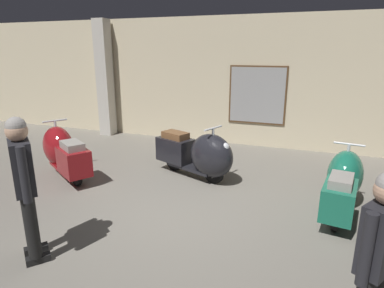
# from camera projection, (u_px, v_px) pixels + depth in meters

# --- Properties ---
(ground_plane) EXTENTS (60.00, 60.00, 0.00)m
(ground_plane) POSITION_uv_depth(u_px,v_px,m) (177.00, 212.00, 4.98)
(ground_plane) COLOR slate
(showroom_back_wall) EXTENTS (18.00, 0.63, 3.21)m
(showroom_back_wall) POSITION_uv_depth(u_px,v_px,m) (234.00, 82.00, 8.30)
(showroom_back_wall) COLOR beige
(showroom_back_wall) RESTS_ON ground
(scooter_0) EXTENTS (1.72, 1.33, 1.06)m
(scooter_0) POSITION_uv_depth(u_px,v_px,m) (63.00, 151.00, 6.37)
(scooter_0) COLOR black
(scooter_0) RESTS_ON ground
(scooter_1) EXTENTS (1.80, 1.11, 1.06)m
(scooter_1) POSITION_uv_depth(u_px,v_px,m) (200.00, 154.00, 6.16)
(scooter_1) COLOR black
(scooter_1) RESTS_ON ground
(scooter_2) EXTENTS (0.72, 1.70, 1.01)m
(scooter_2) POSITION_uv_depth(u_px,v_px,m) (343.00, 183.00, 4.92)
(scooter_2) COLOR black
(scooter_2) RESTS_ON ground
(visitor_0) EXTENTS (0.47, 0.43, 1.71)m
(visitor_0) POSITION_uv_depth(u_px,v_px,m) (24.00, 181.00, 3.61)
(visitor_0) COLOR black
(visitor_0) RESTS_ON ground
(visitor_1) EXTENTS (0.38, 0.47, 1.57)m
(visitor_1) POSITION_uv_depth(u_px,v_px,m) (378.00, 255.00, 2.44)
(visitor_1) COLOR black
(visitor_1) RESTS_ON ground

